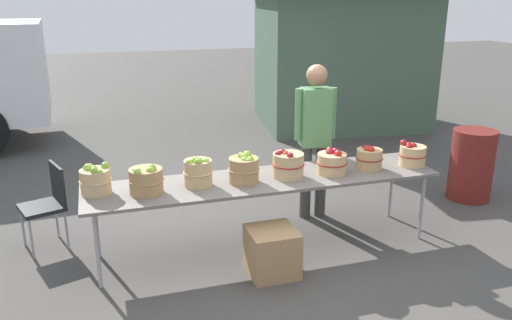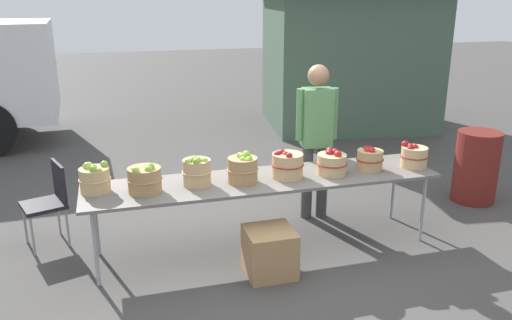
{
  "view_description": "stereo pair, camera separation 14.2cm",
  "coord_description": "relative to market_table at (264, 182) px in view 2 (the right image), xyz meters",
  "views": [
    {
      "loc": [
        -1.53,
        -4.57,
        2.48
      ],
      "look_at": [
        0.0,
        0.3,
        0.85
      ],
      "focal_mm": 36.45,
      "sensor_mm": 36.0,
      "label": 1
    },
    {
      "loc": [
        -1.39,
        -4.61,
        2.48
      ],
      "look_at": [
        0.0,
        0.3,
        0.85
      ],
      "focal_mm": 36.45,
      "sensor_mm": 36.0,
      "label": 2
    }
  ],
  "objects": [
    {
      "name": "ground_plane",
      "position": [
        0.0,
        0.0,
        -0.72
      ],
      "size": [
        40.0,
        40.0,
        0.0
      ],
      "primitive_type": "plane",
      "color": "#474442"
    },
    {
      "name": "market_table",
      "position": [
        0.0,
        0.0,
        0.0
      ],
      "size": [
        3.5,
        0.76,
        0.75
      ],
      "color": "slate",
      "rests_on": "ground"
    },
    {
      "name": "apple_basket_green_0",
      "position": [
        -1.59,
        0.08,
        0.16
      ],
      "size": [
        0.29,
        0.29,
        0.28
      ],
      "color": "tan",
      "rests_on": "market_table"
    },
    {
      "name": "apple_basket_green_1",
      "position": [
        -1.16,
        -0.06,
        0.16
      ],
      "size": [
        0.32,
        0.32,
        0.28
      ],
      "color": "#A87F51",
      "rests_on": "market_table"
    },
    {
      "name": "apple_basket_green_2",
      "position": [
        -0.67,
        -0.0,
        0.17
      ],
      "size": [
        0.28,
        0.28,
        0.3
      ],
      "color": "tan",
      "rests_on": "market_table"
    },
    {
      "name": "apple_basket_green_3",
      "position": [
        -0.23,
        -0.04,
        0.17
      ],
      "size": [
        0.31,
        0.31,
        0.3
      ],
      "color": "#A87F51",
      "rests_on": "market_table"
    },
    {
      "name": "apple_basket_red_0",
      "position": [
        0.23,
        -0.02,
        0.16
      ],
      "size": [
        0.33,
        0.33,
        0.29
      ],
      "color": "tan",
      "rests_on": "market_table"
    },
    {
      "name": "apple_basket_red_1",
      "position": [
        0.69,
        -0.05,
        0.15
      ],
      "size": [
        0.31,
        0.31,
        0.26
      ],
      "color": "tan",
      "rests_on": "market_table"
    },
    {
      "name": "apple_basket_red_2",
      "position": [
        1.13,
        -0.03,
        0.15
      ],
      "size": [
        0.28,
        0.28,
        0.25
      ],
      "color": "tan",
      "rests_on": "market_table"
    },
    {
      "name": "apple_basket_red_3",
      "position": [
        1.61,
        -0.07,
        0.15
      ],
      "size": [
        0.29,
        0.29,
        0.27
      ],
      "color": "tan",
      "rests_on": "market_table"
    },
    {
      "name": "vendor_adult",
      "position": [
        0.78,
        0.59,
        0.32
      ],
      "size": [
        0.46,
        0.27,
        1.77
      ],
      "rotation": [
        0.0,
        0.0,
        3.01
      ],
      "color": "#3F3F3F",
      "rests_on": "ground"
    },
    {
      "name": "food_kiosk",
      "position": [
        3.12,
        4.74,
        0.67
      ],
      "size": [
        3.87,
        3.36,
        2.74
      ],
      "rotation": [
        0.0,
        0.0,
        -0.14
      ],
      "color": "#47604C",
      "rests_on": "ground"
    },
    {
      "name": "folding_chair",
      "position": [
        -2.07,
        0.7,
        -0.21
      ],
      "size": [
        0.51,
        0.51,
        0.86
      ],
      "rotation": [
        0.0,
        0.0,
        5.04
      ],
      "color": "black",
      "rests_on": "ground"
    },
    {
      "name": "trash_barrel",
      "position": [
        2.9,
        0.51,
        -0.27
      ],
      "size": [
        0.53,
        0.53,
        0.89
      ],
      "primitive_type": "cylinder",
      "color": "maroon",
      "rests_on": "ground"
    },
    {
      "name": "produce_crate",
      "position": [
        -0.1,
        -0.51,
        -0.5
      ],
      "size": [
        0.44,
        0.44,
        0.44
      ],
      "primitive_type": "cube",
      "color": "#A87F51",
      "rests_on": "ground"
    }
  ]
}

